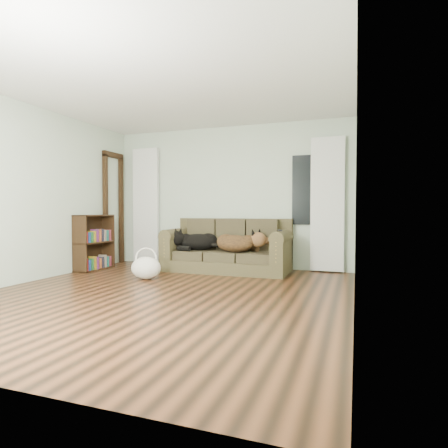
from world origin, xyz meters
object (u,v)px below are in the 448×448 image
(dog_black_lab, at_px, (196,243))
(bookshelf, at_px, (94,241))
(tote_bag, at_px, (146,269))
(dog_shepherd, at_px, (238,244))
(sofa, at_px, (227,245))

(dog_black_lab, height_order, bookshelf, bookshelf)
(dog_black_lab, bearing_deg, bookshelf, -169.49)
(dog_black_lab, xyz_separation_m, tote_bag, (-0.34, -1.11, -0.32))
(dog_shepherd, relative_size, bookshelf, 0.74)
(sofa, relative_size, dog_black_lab, 3.03)
(dog_black_lab, bearing_deg, sofa, -6.27)
(sofa, distance_m, tote_bag, 1.48)
(tote_bag, bearing_deg, sofa, 51.75)
(bookshelf, bearing_deg, dog_black_lab, 15.18)
(dog_shepherd, distance_m, tote_bag, 1.58)
(sofa, distance_m, bookshelf, 2.34)
(sofa, bearing_deg, tote_bag, -128.25)
(sofa, distance_m, dog_shepherd, 0.25)
(tote_bag, relative_size, bookshelf, 0.49)
(tote_bag, bearing_deg, dog_shepherd, 42.88)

